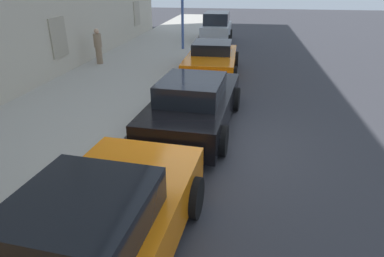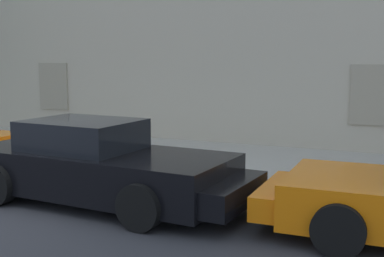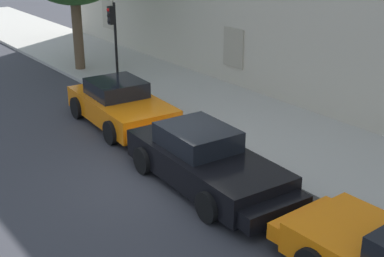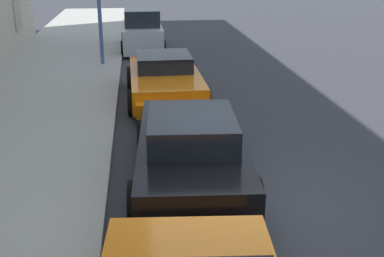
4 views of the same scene
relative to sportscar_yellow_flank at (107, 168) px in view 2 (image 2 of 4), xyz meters
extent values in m
plane|color=#333338|center=(-1.07, -0.43, -0.63)|extent=(80.00, 80.00, 0.00)
cube|color=#A8A399|center=(-1.07, 3.79, -0.56)|extent=(60.00, 4.48, 0.14)
cube|color=#9E937F|center=(-5.97, 6.00, 0.97)|extent=(1.10, 0.06, 1.50)
cube|color=#9E937F|center=(3.83, 6.00, 0.97)|extent=(1.10, 0.06, 1.50)
cylinder|color=black|center=(-3.73, 1.42, -0.27)|extent=(0.73, 0.29, 0.72)
cube|color=black|center=(-0.16, 0.01, -0.08)|extent=(4.79, 2.17, 0.72)
cube|color=black|center=(-0.51, 0.03, 0.54)|extent=(1.96, 1.62, 0.51)
cube|color=black|center=(1.90, -0.12, -0.17)|extent=(1.51, 1.82, 0.40)
cylinder|color=black|center=(1.35, 0.87, -0.28)|extent=(0.73, 0.28, 0.71)
cylinder|color=black|center=(1.23, -1.02, -0.28)|extent=(0.73, 0.28, 0.71)
cylinder|color=black|center=(-1.55, 1.04, -0.28)|extent=(0.73, 0.28, 0.71)
cube|color=orange|center=(3.42, 0.13, -0.19)|extent=(1.34, 1.83, 0.35)
cylinder|color=black|center=(4.01, -0.85, -0.28)|extent=(0.70, 0.25, 0.69)
cylinder|color=black|center=(3.97, 1.12, -0.28)|extent=(0.70, 0.25, 0.69)
camera|label=1|loc=(-8.40, -1.27, 3.08)|focal=31.08mm
camera|label=2|loc=(4.82, -7.24, 1.87)|focal=47.54mm
camera|label=3|loc=(9.17, -7.51, 5.56)|focal=50.31mm
camera|label=4|loc=(-8.52, 0.93, 3.49)|focal=45.75mm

